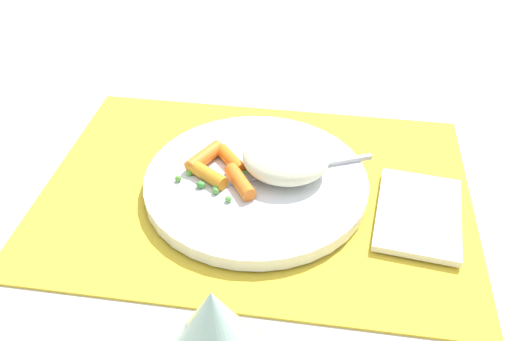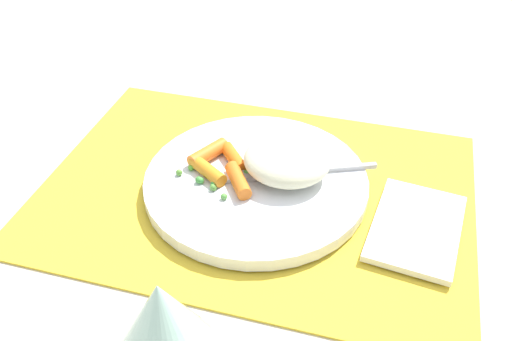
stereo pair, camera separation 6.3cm
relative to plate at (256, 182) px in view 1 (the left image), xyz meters
name	(u,v)px [view 1 (the left image)]	position (x,y,z in m)	size (l,w,h in m)	color
ground_plane	(256,191)	(0.00, 0.00, -0.01)	(2.40, 2.40, 0.00)	beige
placemat	(256,189)	(0.00, 0.00, -0.01)	(0.50, 0.36, 0.01)	gold
plate	(256,182)	(0.00, 0.00, 0.00)	(0.26, 0.26, 0.02)	white
rice_mound	(286,158)	(-0.03, -0.02, 0.03)	(0.10, 0.09, 0.04)	beige
carrot_portion	(220,168)	(0.04, 0.00, 0.02)	(0.09, 0.09, 0.02)	orange
pea_scatter	(217,180)	(0.04, 0.02, 0.01)	(0.09, 0.08, 0.01)	green
fork	(280,171)	(-0.03, -0.01, 0.01)	(0.18, 0.08, 0.01)	#B7B7B7
wine_glass	(214,335)	(-0.01, 0.28, 0.10)	(0.07, 0.07, 0.16)	#B2E0CC
napkin	(419,214)	(-0.19, 0.02, 0.00)	(0.09, 0.13, 0.01)	white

